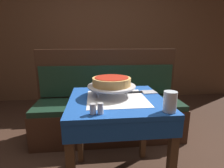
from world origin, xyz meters
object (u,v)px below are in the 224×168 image
at_px(pepper_shaker, 100,108).
at_px(dining_table_front, 117,111).
at_px(deep_dish_pizza, 112,81).
at_px(pizza_server, 142,92).
at_px(salt_shaker, 93,109).
at_px(condiment_caddy, 88,63).
at_px(dining_table_rear, 87,72).
at_px(booth_bench, 109,112).
at_px(pizza_pan_stand, 112,87).
at_px(water_glass_near, 170,102).

bearing_deg(pepper_shaker, dining_table_front, 64.62).
bearing_deg(dining_table_front, deep_dish_pizza, 112.70).
xyz_separation_m(dining_table_front, pepper_shaker, (-0.13, -0.27, 0.13)).
bearing_deg(pepper_shaker, pizza_server, 47.96).
xyz_separation_m(salt_shaker, condiment_caddy, (-0.09, 2.13, 0.01)).
distance_m(salt_shaker, pepper_shaker, 0.04).
xyz_separation_m(pizza_server, pepper_shaker, (-0.36, -0.40, 0.03)).
height_order(dining_table_rear, booth_bench, booth_bench).
xyz_separation_m(pizza_pan_stand, water_glass_near, (0.31, -0.36, -0.01)).
relative_size(pizza_pan_stand, salt_shaker, 6.00).
relative_size(dining_table_front, pizza_server, 2.76).
xyz_separation_m(pizza_server, salt_shaker, (-0.40, -0.40, 0.03)).
relative_size(dining_table_rear, pepper_shaker, 11.63).
height_order(booth_bench, water_glass_near, booth_bench).
relative_size(dining_table_front, pepper_shaker, 11.53).
xyz_separation_m(pizza_pan_stand, pizza_server, (0.26, 0.05, -0.07)).
bearing_deg(pizza_pan_stand, deep_dish_pizza, 0.00).
bearing_deg(condiment_caddy, booth_bench, -75.65).
bearing_deg(booth_bench, pizza_server, -71.68).
height_order(pizza_server, pepper_shaker, pepper_shaker).
xyz_separation_m(dining_table_rear, water_glass_near, (0.56, -2.06, 0.17)).
bearing_deg(dining_table_front, water_glass_near, -45.65).
relative_size(dining_table_rear, deep_dish_pizza, 2.56).
bearing_deg(dining_table_front, salt_shaker, -122.37).
height_order(pizza_server, salt_shaker, salt_shaker).
bearing_deg(pizza_server, dining_table_rear, 107.07).
bearing_deg(pepper_shaker, dining_table_rear, 94.14).
relative_size(water_glass_near, condiment_caddy, 0.72).
bearing_deg(dining_table_rear, water_glass_near, -74.87).
relative_size(pizza_server, condiment_caddy, 1.58).
height_order(water_glass_near, condiment_caddy, condiment_caddy).
bearing_deg(salt_shaker, pepper_shaker, 0.00).
relative_size(dining_table_front, condiment_caddy, 4.35).
height_order(dining_table_front, pizza_server, pizza_server).
distance_m(booth_bench, pepper_shaker, 1.16).
xyz_separation_m(deep_dish_pizza, condiment_caddy, (-0.23, 1.78, -0.07)).
relative_size(dining_table_front, salt_shaker, 12.04).
height_order(booth_bench, salt_shaker, booth_bench).
bearing_deg(salt_shaker, pizza_pan_stand, 67.44).
distance_m(pizza_server, water_glass_near, 0.42).
height_order(pizza_pan_stand, water_glass_near, water_glass_near).
bearing_deg(pizza_pan_stand, booth_bench, 86.67).
bearing_deg(condiment_caddy, dining_table_rear, -100.89).
distance_m(water_glass_near, condiment_caddy, 2.21).
distance_m(deep_dish_pizza, pizza_server, 0.29).
bearing_deg(salt_shaker, dining_table_front, 57.63).
bearing_deg(dining_table_rear, booth_bench, -73.77).
bearing_deg(water_glass_near, dining_table_rear, 105.13).
relative_size(deep_dish_pizza, pizza_server, 1.09).
xyz_separation_m(dining_table_front, pizza_pan_stand, (-0.03, 0.07, 0.17)).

